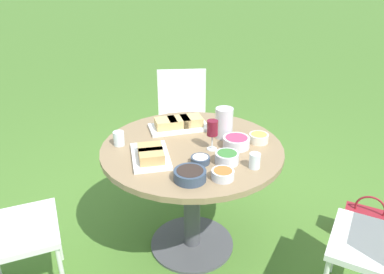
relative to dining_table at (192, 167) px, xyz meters
The scene contains 16 objects.
ground_plane 0.62m from the dining_table, ahead, with size 40.00×40.00×0.00m, color #4C7A2D.
dining_table is the anchor object (origin of this frame).
chair_near_right 1.15m from the dining_table, 58.31° to the right, with size 0.60×0.59×0.89m.
water_pitcher 0.34m from the dining_table, 120.34° to the right, with size 0.12×0.11×0.19m.
wine_glass 0.31m from the dining_table, behind, with size 0.07×0.07×0.19m.
platter_bread_main 0.32m from the dining_table, 43.24° to the right, with size 0.41×0.40×0.08m.
platter_charcuterie 0.34m from the dining_table, 63.37° to the left, with size 0.37×0.39×0.08m.
bowl_fries 0.45m from the dining_table, 145.34° to the right, with size 0.12×0.12×0.05m.
bowl_salad 0.34m from the dining_table, 160.72° to the left, with size 0.13×0.13×0.06m.
bowl_olives 0.42m from the dining_table, 115.84° to the left, with size 0.17×0.17×0.06m.
bowl_dip_red 0.32m from the dining_table, 155.56° to the right, with size 0.16×0.16×0.06m.
bowl_dip_cream 0.27m from the dining_table, 130.14° to the left, with size 0.11×0.11×0.04m.
bowl_roasted_veg 0.44m from the dining_table, 140.62° to the left, with size 0.12×0.12×0.05m.
cup_water_near 0.48m from the dining_table, 25.64° to the left, with size 0.07×0.07×0.09m.
cup_water_far 0.47m from the dining_table, behind, with size 0.06×0.06×0.09m.
handbag 1.30m from the dining_table, 150.60° to the right, with size 0.30×0.14×0.37m.
Camera 1 is at (-0.93, 1.79, 1.80)m, focal length 35.00 mm.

